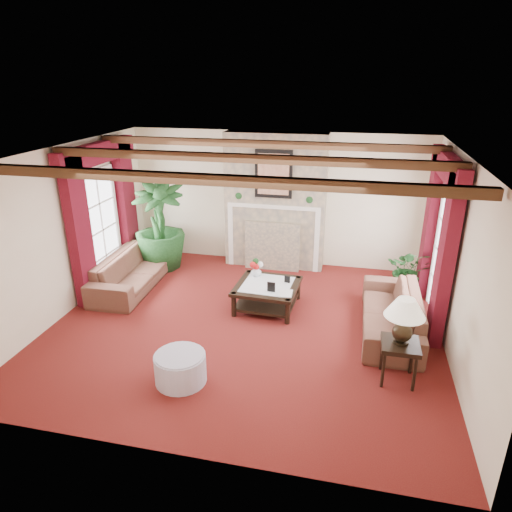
% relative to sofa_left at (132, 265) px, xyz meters
% --- Properties ---
extents(floor, '(6.00, 6.00, 0.00)m').
position_rel_sofa_left_xyz_m(floor, '(2.39, -0.93, -0.42)').
color(floor, '#510E0F').
rests_on(floor, ground).
extents(ceiling, '(6.00, 6.00, 0.00)m').
position_rel_sofa_left_xyz_m(ceiling, '(2.39, -0.93, 2.28)').
color(ceiling, white).
rests_on(ceiling, floor).
extents(back_wall, '(6.00, 0.02, 2.70)m').
position_rel_sofa_left_xyz_m(back_wall, '(2.39, 1.82, 0.93)').
color(back_wall, beige).
rests_on(back_wall, ground).
extents(left_wall, '(0.02, 5.50, 2.70)m').
position_rel_sofa_left_xyz_m(left_wall, '(-0.61, -0.93, 0.93)').
color(left_wall, beige).
rests_on(left_wall, ground).
extents(right_wall, '(0.02, 5.50, 2.70)m').
position_rel_sofa_left_xyz_m(right_wall, '(5.39, -0.93, 0.93)').
color(right_wall, beige).
rests_on(right_wall, ground).
extents(ceiling_beams, '(6.00, 3.00, 0.12)m').
position_rel_sofa_left_xyz_m(ceiling_beams, '(2.39, -0.93, 2.22)').
color(ceiling_beams, '#3C2313').
rests_on(ceiling_beams, ceiling).
extents(fireplace, '(2.00, 0.52, 2.70)m').
position_rel_sofa_left_xyz_m(fireplace, '(2.39, 1.62, 2.28)').
color(fireplace, tan).
rests_on(fireplace, ground).
extents(french_door_left, '(0.10, 1.10, 2.16)m').
position_rel_sofa_left_xyz_m(french_door_left, '(-0.58, 0.07, 1.71)').
color(french_door_left, white).
rests_on(french_door_left, ground).
extents(french_door_right, '(0.10, 1.10, 2.16)m').
position_rel_sofa_left_xyz_m(french_door_right, '(5.36, 0.07, 1.71)').
color(french_door_right, white).
rests_on(french_door_right, ground).
extents(curtains_left, '(0.20, 2.40, 2.55)m').
position_rel_sofa_left_xyz_m(curtains_left, '(-0.47, 0.07, 2.13)').
color(curtains_left, '#4C0A17').
rests_on(curtains_left, ground).
extents(curtains_right, '(0.20, 2.40, 2.55)m').
position_rel_sofa_left_xyz_m(curtains_right, '(5.25, 0.07, 2.13)').
color(curtains_right, '#4C0A17').
rests_on(curtains_right, ground).
extents(sofa_left, '(2.18, 0.75, 0.84)m').
position_rel_sofa_left_xyz_m(sofa_left, '(0.00, 0.00, 0.00)').
color(sofa_left, '#3A0F1C').
rests_on(sofa_left, ground).
extents(sofa_right, '(2.14, 0.63, 0.84)m').
position_rel_sofa_left_xyz_m(sofa_right, '(4.62, -0.58, -0.00)').
color(sofa_right, '#3A0F1C').
rests_on(sofa_right, ground).
extents(potted_palm, '(1.88, 2.30, 1.02)m').
position_rel_sofa_left_xyz_m(potted_palm, '(0.16, 0.97, 0.09)').
color(potted_palm, black).
rests_on(potted_palm, ground).
extents(small_plant, '(1.00, 1.07, 0.67)m').
position_rel_sofa_left_xyz_m(small_plant, '(5.00, 0.86, -0.08)').
color(small_plant, black).
rests_on(small_plant, ground).
extents(coffee_table, '(1.09, 1.09, 0.42)m').
position_rel_sofa_left_xyz_m(coffee_table, '(2.61, -0.27, -0.21)').
color(coffee_table, black).
rests_on(coffee_table, ground).
extents(side_table, '(0.49, 0.49, 0.56)m').
position_rel_sofa_left_xyz_m(side_table, '(4.65, -1.86, -0.14)').
color(side_table, black).
rests_on(side_table, ground).
extents(ottoman, '(0.67, 0.67, 0.39)m').
position_rel_sofa_left_xyz_m(ottoman, '(1.92, -2.50, -0.22)').
color(ottoman, '#A9A6BC').
rests_on(ottoman, ground).
extents(table_lamp, '(0.50, 0.50, 0.64)m').
position_rel_sofa_left_xyz_m(table_lamp, '(4.65, -1.86, 0.46)').
color(table_lamp, black).
rests_on(table_lamp, side_table).
extents(flower_vase, '(0.25, 0.26, 0.18)m').
position_rel_sofa_left_xyz_m(flower_vase, '(2.35, 0.03, 0.09)').
color(flower_vase, silver).
rests_on(flower_vase, coffee_table).
extents(book, '(0.21, 0.04, 0.29)m').
position_rel_sofa_left_xyz_m(book, '(2.87, -0.56, 0.15)').
color(book, black).
rests_on(book, coffee_table).
extents(photo_frame_a, '(0.13, 0.03, 0.18)m').
position_rel_sofa_left_xyz_m(photo_frame_a, '(2.73, -0.53, 0.09)').
color(photo_frame_a, black).
rests_on(photo_frame_a, coffee_table).
extents(photo_frame_b, '(0.10, 0.04, 0.13)m').
position_rel_sofa_left_xyz_m(photo_frame_b, '(2.93, -0.13, 0.07)').
color(photo_frame_b, black).
rests_on(photo_frame_b, coffee_table).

